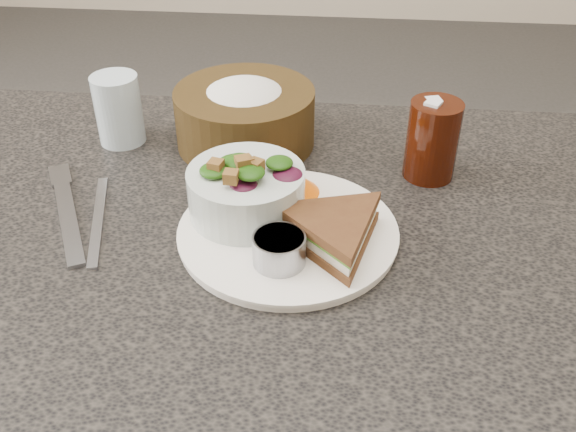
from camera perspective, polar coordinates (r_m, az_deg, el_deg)
The scene contains 11 objects.
dining_table at distance 1.05m, azimuth -3.19°, elevation -17.67°, with size 1.00×0.70×0.75m, color black.
dinner_plate at distance 0.76m, azimuth 0.00°, elevation -1.50°, with size 0.26×0.26×0.01m, color white.
sandwich at distance 0.72m, azimuth 4.04°, elevation -1.32°, with size 0.15×0.15×0.04m, color #4D2F16, non-canonical shape.
salad_bowl at distance 0.76m, azimuth -3.75°, elevation 2.83°, with size 0.14×0.14×0.08m, color silver, non-canonical shape.
dressing_ramekin at distance 0.70m, azimuth -0.79°, elevation -3.02°, with size 0.06×0.06×0.04m, color gray.
orange_wedge at distance 0.81m, azimuth 0.41°, elevation 3.03°, with size 0.07×0.07×0.03m, color #F96206.
fork at distance 0.83m, azimuth -18.99°, elevation -0.05°, with size 0.02×0.20×0.01m, color #9699A3.
knife at distance 0.82m, azimuth -16.53°, elevation -0.32°, with size 0.01×0.19×0.00m, color #A9ADB8.
bread_basket at distance 0.93m, azimuth -3.87°, elevation 9.57°, with size 0.20×0.20×0.11m, color #453112, non-canonical shape.
cola_glass at distance 0.87m, azimuth 12.76°, elevation 6.94°, with size 0.07×0.07×0.12m, color black, non-canonical shape.
water_glass at distance 0.96m, azimuth -14.84°, elevation 9.15°, with size 0.07×0.07×0.10m, color silver.
Camera 1 is at (0.11, -0.61, 1.22)m, focal length 40.00 mm.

